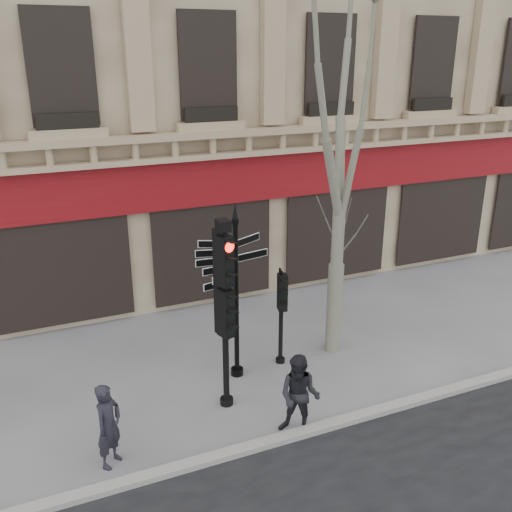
% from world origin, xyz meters
% --- Properties ---
extents(ground, '(80.00, 80.00, 0.00)m').
position_xyz_m(ground, '(0.00, 0.00, 0.00)').
color(ground, slate).
rests_on(ground, ground).
extents(kerb, '(80.00, 0.25, 0.12)m').
position_xyz_m(kerb, '(0.00, -1.40, 0.06)').
color(kerb, gray).
rests_on(kerb, ground).
extents(fingerpost, '(1.69, 1.69, 4.00)m').
position_xyz_m(fingerpost, '(-0.80, 1.10, 2.69)').
color(fingerpost, black).
rests_on(fingerpost, ground).
extents(traffic_signal_main, '(0.51, 0.42, 3.96)m').
position_xyz_m(traffic_signal_main, '(-1.42, 0.13, 2.50)').
color(traffic_signal_main, black).
rests_on(traffic_signal_main, ground).
extents(traffic_signal_secondary, '(0.42, 0.34, 2.22)m').
position_xyz_m(traffic_signal_secondary, '(0.33, 1.20, 1.55)').
color(traffic_signal_secondary, black).
rests_on(traffic_signal_secondary, ground).
extents(plane_tree, '(3.24, 3.24, 8.61)m').
position_xyz_m(plane_tree, '(1.74, 1.21, 6.05)').
color(plane_tree, gray).
rests_on(plane_tree, ground).
extents(pedestrian_a, '(0.68, 0.68, 1.59)m').
position_xyz_m(pedestrian_a, '(-3.91, -0.74, 0.79)').
color(pedestrian_a, black).
rests_on(pedestrian_a, ground).
extents(pedestrian_b, '(1.01, 1.00, 1.65)m').
position_xyz_m(pedestrian_b, '(-0.49, -1.30, 0.82)').
color(pedestrian_b, black).
rests_on(pedestrian_b, ground).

